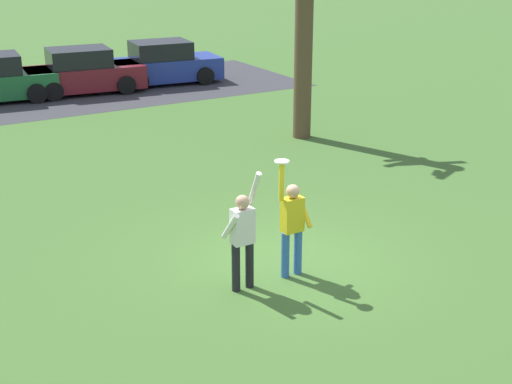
{
  "coord_description": "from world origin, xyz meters",
  "views": [
    {
      "loc": [
        -6.56,
        -10.12,
        5.69
      ],
      "look_at": [
        -0.69,
        -0.13,
        1.49
      ],
      "focal_mm": 51.94,
      "sensor_mm": 36.0,
      "label": 1
    }
  ],
  "objects_px": {
    "person_defender": "(243,234)",
    "frisbee_disc": "(282,161)",
    "person_catcher": "(292,222)",
    "parked_car_maroon": "(83,72)",
    "parked_car_blue": "(164,64)",
    "bare_tree_tall": "(302,20)"
  },
  "relations": [
    {
      "from": "frisbee_disc",
      "to": "person_catcher",
      "type": "bearing_deg",
      "value": 0.95
    },
    {
      "from": "frisbee_disc",
      "to": "parked_car_blue",
      "type": "distance_m",
      "value": 16.99
    },
    {
      "from": "bare_tree_tall",
      "to": "frisbee_disc",
      "type": "bearing_deg",
      "value": -125.79
    },
    {
      "from": "frisbee_disc",
      "to": "bare_tree_tall",
      "type": "height_order",
      "value": "bare_tree_tall"
    },
    {
      "from": "parked_car_maroon",
      "to": "parked_car_blue",
      "type": "xyz_separation_m",
      "value": [
        3.16,
        0.08,
        0.0
      ]
    },
    {
      "from": "person_catcher",
      "to": "frisbee_disc",
      "type": "xyz_separation_m",
      "value": [
        -0.22,
        -0.0,
        1.11
      ]
    },
    {
      "from": "person_defender",
      "to": "parked_car_maroon",
      "type": "distance_m",
      "value": 16.31
    },
    {
      "from": "parked_car_maroon",
      "to": "bare_tree_tall",
      "type": "relative_size",
      "value": 0.64
    },
    {
      "from": "bare_tree_tall",
      "to": "person_catcher",
      "type": "bearing_deg",
      "value": -124.61
    },
    {
      "from": "person_defender",
      "to": "frisbee_disc",
      "type": "xyz_separation_m",
      "value": [
        0.74,
        0.01,
        1.11
      ]
    },
    {
      "from": "person_catcher",
      "to": "bare_tree_tall",
      "type": "bearing_deg",
      "value": -125.56
    },
    {
      "from": "parked_car_maroon",
      "to": "bare_tree_tall",
      "type": "height_order",
      "value": "bare_tree_tall"
    },
    {
      "from": "frisbee_disc",
      "to": "bare_tree_tall",
      "type": "bearing_deg",
      "value": 54.21
    },
    {
      "from": "person_catcher",
      "to": "parked_car_blue",
      "type": "distance_m",
      "value": 16.87
    },
    {
      "from": "frisbee_disc",
      "to": "parked_car_blue",
      "type": "height_order",
      "value": "frisbee_disc"
    },
    {
      "from": "person_defender",
      "to": "frisbee_disc",
      "type": "bearing_deg",
      "value": 0.0
    },
    {
      "from": "parked_car_blue",
      "to": "person_catcher",
      "type": "bearing_deg",
      "value": -100.33
    },
    {
      "from": "frisbee_disc",
      "to": "parked_car_maroon",
      "type": "distance_m",
      "value": 16.26
    },
    {
      "from": "person_catcher",
      "to": "frisbee_disc",
      "type": "bearing_deg",
      "value": -0.0
    },
    {
      "from": "person_defender",
      "to": "frisbee_disc",
      "type": "distance_m",
      "value": 1.34
    },
    {
      "from": "frisbee_disc",
      "to": "parked_car_blue",
      "type": "xyz_separation_m",
      "value": [
        5.01,
        16.18,
        -1.37
      ]
    },
    {
      "from": "person_defender",
      "to": "parked_car_maroon",
      "type": "bearing_deg",
      "value": 79.93
    }
  ]
}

